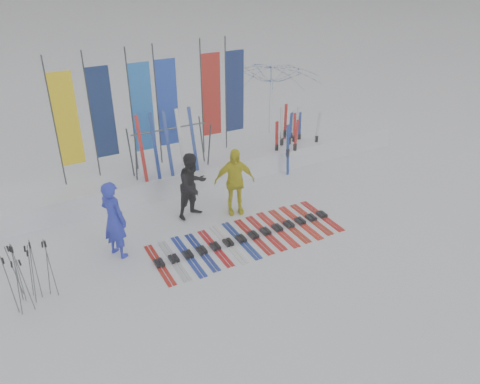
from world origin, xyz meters
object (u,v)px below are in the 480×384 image
person_blue (114,220)px  ski_row (248,237)px  person_yellow (234,181)px  tent_canopy (272,106)px  person_black (193,186)px  ski_rack (170,143)px

person_blue → ski_row: 2.99m
person_yellow → tent_canopy: 4.48m
person_blue → person_black: person_blue is taller
tent_canopy → ski_row: bearing=-126.9°
person_blue → tent_canopy: 7.14m
tent_canopy → ski_row: (-3.34, -4.45, -1.36)m
person_blue → person_yellow: person_blue is taller
person_black → ski_rack: size_ratio=0.81×
tent_canopy → ski_rack: (-3.98, -1.43, -0.01)m
person_yellow → ski_row: bearing=-87.8°
tent_canopy → person_yellow: bearing=-133.2°
person_black → person_yellow: size_ratio=0.97×
tent_canopy → ski_row: size_ratio=0.71×
person_blue → ski_row: (2.76, -0.79, -0.84)m
person_black → ski_row: 1.85m
tent_canopy → ski_row: tent_canopy is taller
person_yellow → tent_canopy: (3.05, 3.24, 0.54)m
person_black → ski_rack: 1.59m
ski_row → ski_rack: (-0.64, 3.02, 1.35)m
person_yellow → ski_row: (-0.30, -1.21, -0.82)m
person_blue → ski_row: bearing=-133.1°
person_yellow → ski_row: person_yellow is taller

